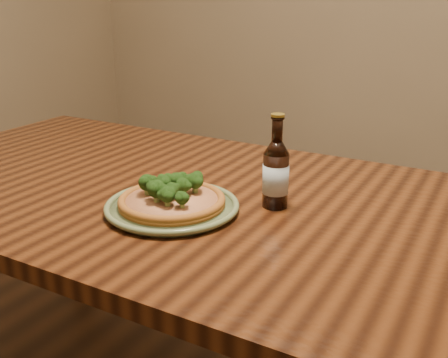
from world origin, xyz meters
The scene contains 4 objects.
table centered at (0.00, 0.10, 0.66)m, with size 1.60×0.90×0.75m.
plate centered at (0.12, -0.02, 0.76)m, with size 0.30×0.30×0.02m.
pizza centered at (0.12, -0.02, 0.78)m, with size 0.24×0.24×0.07m.
beer_bottle centered at (0.30, 0.11, 0.83)m, with size 0.06×0.06×0.21m.
Camera 1 is at (0.74, -0.90, 1.21)m, focal length 42.00 mm.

